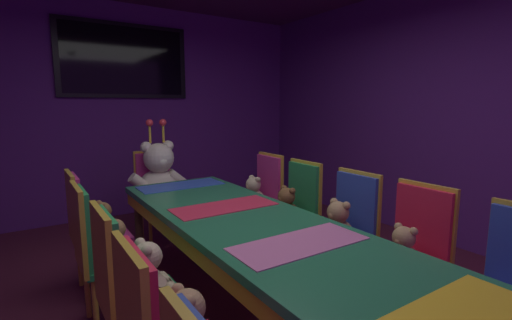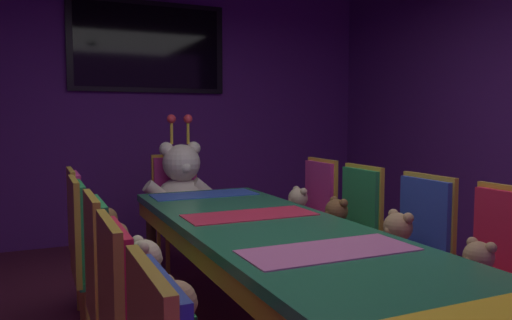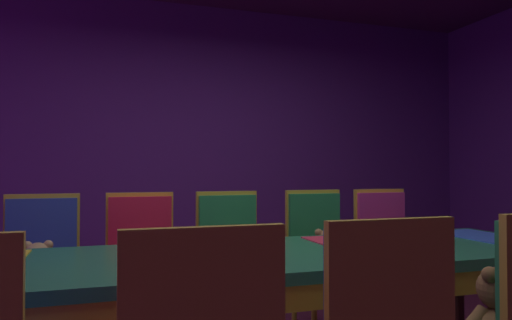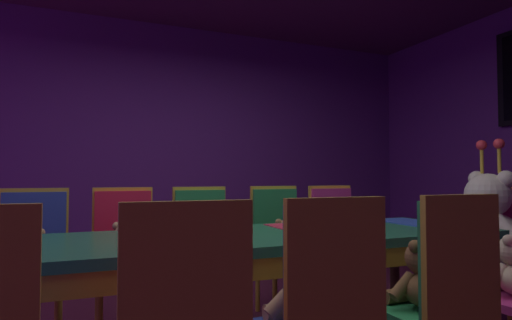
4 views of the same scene
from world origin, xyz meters
name	(u,v)px [view 2 (image 2 of 4)]	position (x,y,z in m)	size (l,w,h in m)	color
wall_back	(148,109)	(0.00, 3.20, 1.40)	(5.20, 0.12, 2.80)	#59267F
banquet_table	(283,247)	(0.00, 0.00, 0.66)	(0.90, 3.02, 0.75)	#26724C
chair_left_2	(112,282)	(-0.85, -0.03, 0.60)	(0.42, 0.41, 0.98)	#268C4C
teddy_left_2	(146,278)	(-0.71, -0.03, 0.60)	(0.26, 0.34, 0.32)	beige
chair_left_3	(91,248)	(-0.88, 0.61, 0.60)	(0.42, 0.41, 0.98)	#268C4C
teddy_left_3	(117,249)	(-0.73, 0.61, 0.58)	(0.23, 0.29, 0.28)	#9E7247
chair_left_4	(85,228)	(-0.86, 1.14, 0.60)	(0.42, 0.41, 0.98)	#CC338C
teddy_left_4	(108,230)	(-0.71, 1.14, 0.57)	(0.22, 0.29, 0.27)	olive
chair_right_1	(499,267)	(0.87, -0.56, 0.60)	(0.42, 0.41, 0.98)	red
teddy_right_1	(477,274)	(0.73, -0.56, 0.58)	(0.23, 0.30, 0.29)	tan
chair_right_2	(417,242)	(0.85, -0.02, 0.60)	(0.42, 0.41, 0.98)	#2D47B2
teddy_right_2	(397,244)	(0.71, -0.02, 0.60)	(0.27, 0.35, 0.33)	tan
chair_right_3	(354,222)	(0.85, 0.59, 0.60)	(0.42, 0.41, 0.98)	#268C4C
teddy_right_3	(336,224)	(0.70, 0.59, 0.59)	(0.26, 0.33, 0.31)	brown
chair_right_4	(313,208)	(0.87, 1.16, 0.60)	(0.42, 0.41, 0.98)	#CC338C
teddy_right_4	(297,210)	(0.72, 1.16, 0.59)	(0.26, 0.33, 0.31)	beige
throne_chair	(177,199)	(0.00, 2.05, 0.60)	(0.41, 0.42, 0.98)	#CC338C
king_teddy_bear	(182,185)	(0.00, 1.88, 0.74)	(0.68, 0.53, 0.88)	silver
wall_tv	(149,47)	(0.00, 3.11, 2.05)	(1.64, 0.06, 0.95)	black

